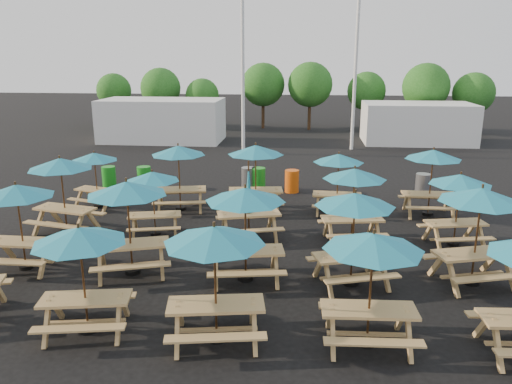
# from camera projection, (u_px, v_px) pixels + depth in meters

# --- Properties ---
(ground) EXTENTS (120.00, 120.00, 0.00)m
(ground) POSITION_uv_depth(u_px,v_px,m) (251.00, 237.00, 15.98)
(ground) COLOR black
(ground) RESTS_ON ground
(picnic_unit_1) EXTENTS (1.95, 1.95, 2.39)m
(picnic_unit_1) POSITION_uv_depth(u_px,v_px,m) (17.00, 197.00, 13.12)
(picnic_unit_1) COLOR tan
(picnic_unit_1) RESTS_ON ground
(picnic_unit_2) EXTENTS (2.44, 2.44, 2.51)m
(picnic_unit_2) POSITION_uv_depth(u_px,v_px,m) (61.00, 169.00, 15.90)
(picnic_unit_2) COLOR tan
(picnic_unit_2) RESTS_ON ground
(picnic_unit_3) EXTENTS (2.16, 2.16, 2.14)m
(picnic_unit_3) POSITION_uv_depth(u_px,v_px,m) (94.00, 160.00, 18.67)
(picnic_unit_3) COLOR tan
(picnic_unit_3) RESTS_ON ground
(picnic_unit_4) EXTENTS (2.21, 2.21, 2.34)m
(picnic_unit_4) POSITION_uv_depth(u_px,v_px,m) (80.00, 243.00, 10.02)
(picnic_unit_4) COLOR tan
(picnic_unit_4) RESTS_ON ground
(picnic_unit_5) EXTENTS (2.61, 2.61, 2.56)m
(picnic_unit_5) POSITION_uv_depth(u_px,v_px,m) (127.00, 195.00, 12.78)
(picnic_unit_5) COLOR tan
(picnic_unit_5) RESTS_ON ground
(picnic_unit_6) EXTENTS (2.08, 2.08, 2.13)m
(picnic_unit_6) POSITION_uv_depth(u_px,v_px,m) (153.00, 181.00, 15.71)
(picnic_unit_6) COLOR tan
(picnic_unit_6) RESTS_ON ground
(picnic_unit_7) EXTENTS (2.36, 2.36, 2.47)m
(picnic_unit_7) POSITION_uv_depth(u_px,v_px,m) (178.00, 155.00, 18.28)
(picnic_unit_7) COLOR tan
(picnic_unit_7) RESTS_ON ground
(picnic_unit_8) EXTENTS (2.32, 2.32, 2.49)m
(picnic_unit_8) POSITION_uv_depth(u_px,v_px,m) (214.00, 243.00, 9.67)
(picnic_unit_8) COLOR tan
(picnic_unit_8) RESTS_ON ground
(picnic_unit_9) EXTENTS (2.33, 2.33, 2.50)m
(picnic_unit_9) POSITION_uv_depth(u_px,v_px,m) (245.00, 201.00, 12.41)
(picnic_unit_9) COLOR tan
(picnic_unit_9) RESTS_ON ground
(picnic_unit_10) EXTENTS (2.35, 2.18, 2.51)m
(picnic_unit_10) POSITION_uv_depth(u_px,v_px,m) (249.00, 207.00, 15.68)
(picnic_unit_10) COLOR tan
(picnic_unit_10) RESTS_ON ground
(picnic_unit_11) EXTENTS (2.31, 2.31, 2.53)m
(picnic_unit_11) POSITION_uv_depth(u_px,v_px,m) (256.00, 154.00, 18.11)
(picnic_unit_11) COLOR tan
(picnic_unit_11) RESTS_ON ground
(picnic_unit_12) EXTENTS (2.03, 2.03, 2.40)m
(picnic_unit_12) POSITION_uv_depth(u_px,v_px,m) (373.00, 250.00, 9.53)
(picnic_unit_12) COLOR tan
(picnic_unit_12) RESTS_ON ground
(picnic_unit_13) EXTENTS (2.49, 2.49, 2.44)m
(picnic_unit_13) POSITION_uv_depth(u_px,v_px,m) (355.00, 206.00, 12.16)
(picnic_unit_13) COLOR tan
(picnic_unit_13) RESTS_ON ground
(picnic_unit_14) EXTENTS (2.22, 2.22, 2.38)m
(picnic_unit_14) POSITION_uv_depth(u_px,v_px,m) (354.00, 179.00, 15.04)
(picnic_unit_14) COLOR tan
(picnic_unit_14) RESTS_ON ground
(picnic_unit_15) EXTENTS (1.92, 1.92, 2.25)m
(picnic_unit_15) POSITION_uv_depth(u_px,v_px,m) (339.00, 162.00, 17.91)
(picnic_unit_15) COLOR tan
(picnic_unit_15) RESTS_ON ground
(picnic_unit_17) EXTENTS (2.57, 2.57, 2.56)m
(picnic_unit_17) POSITION_uv_depth(u_px,v_px,m) (481.00, 202.00, 12.17)
(picnic_unit_17) COLOR tan
(picnic_unit_17) RESTS_ON ground
(picnic_unit_18) EXTENTS (2.17, 2.17, 2.26)m
(picnic_unit_18) POSITION_uv_depth(u_px,v_px,m) (460.00, 184.00, 14.80)
(picnic_unit_18) COLOR tan
(picnic_unit_18) RESTS_ON ground
(picnic_unit_19) EXTENTS (1.98, 1.98, 2.44)m
(picnic_unit_19) POSITION_uv_depth(u_px,v_px,m) (433.00, 159.00, 17.66)
(picnic_unit_19) COLOR tan
(picnic_unit_19) RESTS_ON ground
(waste_bin_0) EXTENTS (0.59, 0.59, 0.95)m
(waste_bin_0) POSITION_uv_depth(u_px,v_px,m) (109.00, 177.00, 21.84)
(waste_bin_0) COLOR #198A1C
(waste_bin_0) RESTS_ON ground
(waste_bin_1) EXTENTS (0.59, 0.59, 0.95)m
(waste_bin_1) POSITION_uv_depth(u_px,v_px,m) (144.00, 177.00, 21.82)
(waste_bin_1) COLOR #198A1C
(waste_bin_1) RESTS_ON ground
(waste_bin_2) EXTENTS (0.59, 0.59, 0.95)m
(waste_bin_2) POSITION_uv_depth(u_px,v_px,m) (248.00, 178.00, 21.65)
(waste_bin_2) COLOR gray
(waste_bin_2) RESTS_ON ground
(waste_bin_3) EXTENTS (0.59, 0.59, 0.95)m
(waste_bin_3) POSITION_uv_depth(u_px,v_px,m) (258.00, 179.00, 21.57)
(waste_bin_3) COLOR #198A1C
(waste_bin_3) RESTS_ON ground
(waste_bin_4) EXTENTS (0.59, 0.59, 0.95)m
(waste_bin_4) POSITION_uv_depth(u_px,v_px,m) (292.00, 181.00, 21.15)
(waste_bin_4) COLOR #E6560D
(waste_bin_4) RESTS_ON ground
(waste_bin_5) EXTENTS (0.59, 0.59, 0.95)m
(waste_bin_5) POSITION_uv_depth(u_px,v_px,m) (423.00, 185.00, 20.50)
(waste_bin_5) COLOR gray
(waste_bin_5) RESTS_ON ground
(mast_0) EXTENTS (0.20, 0.20, 12.00)m
(mast_0) POSITION_uv_depth(u_px,v_px,m) (243.00, 48.00, 28.01)
(mast_0) COLOR silver
(mast_0) RESTS_ON ground
(mast_1) EXTENTS (0.20, 0.20, 12.00)m
(mast_1) POSITION_uv_depth(u_px,v_px,m) (356.00, 49.00, 29.31)
(mast_1) COLOR silver
(mast_1) RESTS_ON ground
(event_tent_0) EXTENTS (8.00, 4.00, 2.80)m
(event_tent_0) POSITION_uv_depth(u_px,v_px,m) (162.00, 120.00, 33.64)
(event_tent_0) COLOR silver
(event_tent_0) RESTS_ON ground
(event_tent_1) EXTENTS (7.00, 4.00, 2.60)m
(event_tent_1) POSITION_uv_depth(u_px,v_px,m) (417.00, 123.00, 33.00)
(event_tent_1) COLOR silver
(event_tent_1) RESTS_ON ground
(tree_0) EXTENTS (2.80, 2.80, 4.24)m
(tree_0) POSITION_uv_depth(u_px,v_px,m) (114.00, 91.00, 40.79)
(tree_0) COLOR #382314
(tree_0) RESTS_ON ground
(tree_1) EXTENTS (3.11, 3.11, 4.72)m
(tree_1) POSITION_uv_depth(u_px,v_px,m) (161.00, 88.00, 39.00)
(tree_1) COLOR #382314
(tree_1) RESTS_ON ground
(tree_2) EXTENTS (2.59, 2.59, 3.93)m
(tree_2) POSITION_uv_depth(u_px,v_px,m) (202.00, 95.00, 38.58)
(tree_2) COLOR #382314
(tree_2) RESTS_ON ground
(tree_3) EXTENTS (3.36, 3.36, 5.09)m
(tree_3) POSITION_uv_depth(u_px,v_px,m) (263.00, 85.00, 38.95)
(tree_3) COLOR #382314
(tree_3) RESTS_ON ground
(tree_4) EXTENTS (3.41, 3.41, 5.17)m
(tree_4) POSITION_uv_depth(u_px,v_px,m) (310.00, 85.00, 38.15)
(tree_4) COLOR #382314
(tree_4) RESTS_ON ground
(tree_5) EXTENTS (2.94, 2.94, 4.45)m
(tree_5) POSITION_uv_depth(u_px,v_px,m) (366.00, 91.00, 38.27)
(tree_5) COLOR #382314
(tree_5) RESTS_ON ground
(tree_6) EXTENTS (3.38, 3.38, 5.13)m
(tree_6) POSITION_uv_depth(u_px,v_px,m) (426.00, 87.00, 36.05)
(tree_6) COLOR #382314
(tree_6) RESTS_ON ground
(tree_7) EXTENTS (2.95, 2.95, 4.48)m
(tree_7) POSITION_uv_depth(u_px,v_px,m) (474.00, 93.00, 35.87)
(tree_7) COLOR #382314
(tree_7) RESTS_ON ground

